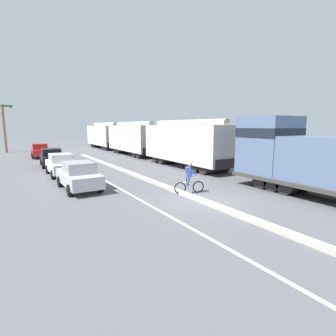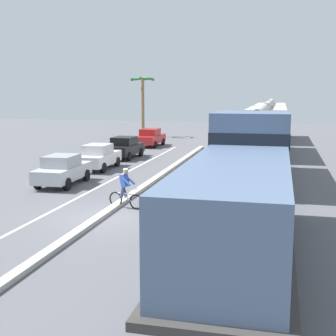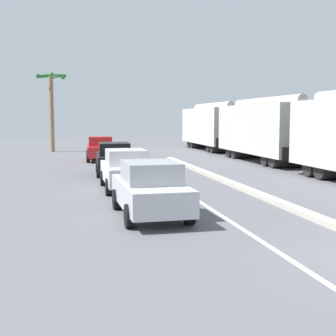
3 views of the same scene
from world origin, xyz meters
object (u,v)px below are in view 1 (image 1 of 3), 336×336
at_px(hopper_car_lead, 187,144).
at_px(parked_car_black, 52,157).
at_px(parked_car_silver, 79,176).
at_px(hopper_car_middle, 133,139).
at_px(parked_car_red, 40,151).
at_px(locomotive, 328,164).
at_px(cyclist, 189,179).
at_px(parked_car_white, 61,164).
at_px(hopper_car_trailing, 105,136).
at_px(palm_tree_near, 3,116).

height_order(hopper_car_lead, parked_car_black, hopper_car_lead).
bearing_deg(parked_car_black, parked_car_silver, -89.68).
bearing_deg(hopper_car_middle, hopper_car_lead, -90.00).
height_order(hopper_car_middle, parked_car_red, hopper_car_middle).
bearing_deg(locomotive, parked_car_silver, 140.34).
xyz_separation_m(parked_car_black, cyclist, (4.96, -14.53, 0.00)).
bearing_deg(parked_car_silver, parked_car_white, 90.86).
bearing_deg(locomotive, parked_car_black, 118.43).
bearing_deg(hopper_car_lead, parked_car_silver, -160.10).
relative_size(hopper_car_trailing, parked_car_black, 2.48).
xyz_separation_m(hopper_car_lead, hopper_car_trailing, (0.00, 23.20, 0.00)).
bearing_deg(parked_car_silver, hopper_car_lead, 19.90).
xyz_separation_m(hopper_car_lead, hopper_car_middle, (0.00, 11.60, 0.00)).
distance_m(locomotive, hopper_car_middle, 23.76).
xyz_separation_m(locomotive, parked_car_red, (-10.47, 26.82, -0.98)).
distance_m(hopper_car_trailing, parked_car_black, 19.39).
relative_size(parked_car_silver, parked_car_white, 1.01).
height_order(hopper_car_lead, parked_car_red, hopper_car_lead).
bearing_deg(hopper_car_trailing, cyclist, -99.73).
relative_size(hopper_car_lead, cyclist, 6.18).
bearing_deg(palm_tree_near, hopper_car_lead, -59.65).
bearing_deg(cyclist, hopper_car_lead, 55.54).
xyz_separation_m(hopper_car_lead, parked_car_black, (-10.26, 6.80, -1.26)).
height_order(parked_car_silver, parked_car_black, same).
height_order(locomotive, cyclist, locomotive).
bearing_deg(cyclist, parked_car_black, 108.84).
xyz_separation_m(hopper_car_middle, hopper_car_trailing, (0.00, 11.60, 0.00)).
distance_m(hopper_car_lead, parked_car_silver, 10.93).
height_order(parked_car_red, cyclist, cyclist).
height_order(hopper_car_trailing, cyclist, hopper_car_trailing).
height_order(locomotive, parked_car_black, locomotive).
bearing_deg(palm_tree_near, parked_car_black, -77.93).
bearing_deg(hopper_car_trailing, palm_tree_near, 177.95).
distance_m(parked_car_white, parked_car_red, 13.09).
bearing_deg(parked_car_silver, hopper_car_middle, 56.28).
relative_size(parked_car_silver, palm_tree_near, 0.64).
relative_size(locomotive, parked_car_red, 2.73).
relative_size(hopper_car_trailing, cyclist, 6.18).
bearing_deg(parked_car_silver, hopper_car_trailing, 69.22).
relative_size(hopper_car_trailing, parked_car_silver, 2.50).
bearing_deg(parked_car_white, hopper_car_lead, -8.72).
bearing_deg(hopper_car_trailing, parked_car_silver, -110.78).
bearing_deg(parked_car_white, locomotive, -53.17).
distance_m(locomotive, hopper_car_lead, 12.16).
bearing_deg(parked_car_white, hopper_car_middle, 44.26).
xyz_separation_m(hopper_car_lead, parked_car_red, (-10.47, 14.66, -1.26)).
height_order(hopper_car_middle, hopper_car_trailing, same).
bearing_deg(hopper_car_trailing, parked_car_red, -140.81).
bearing_deg(hopper_car_lead, parked_car_black, 146.47).
xyz_separation_m(locomotive, hopper_car_middle, (-0.00, 23.76, 0.28)).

